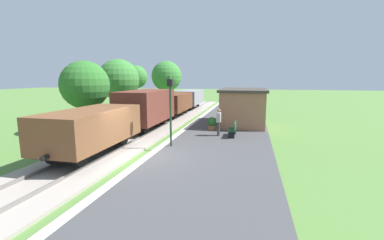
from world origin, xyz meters
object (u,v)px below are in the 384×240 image
tree_trackside_far (119,80)px  tree_field_distant (166,76)px  bench_near_hut (233,129)px  tree_trackside_mid (85,85)px  potted_planter (212,123)px  person_waiting (219,121)px  lamp_post_near (170,99)px  tree_field_left (136,77)px  freight_train (161,107)px  station_hut (243,106)px

tree_trackside_far → tree_field_distant: bearing=88.8°
bench_near_hut → tree_trackside_mid: size_ratio=0.30×
potted_planter → tree_trackside_far: bearing=151.9°
person_waiting → bench_near_hut: bearing=-179.1°
lamp_post_near → tree_field_left: 20.49m
tree_trackside_mid → potted_planter: bearing=9.5°
freight_train → person_waiting: 7.01m
tree_trackside_far → potted_planter: bearing=-28.1°
bench_near_hut → freight_train: bearing=145.3°
station_hut → tree_field_left: size_ratio=1.07×
tree_field_left → tree_field_distant: (2.05, 5.89, 0.14)m
tree_field_left → tree_field_distant: size_ratio=0.86×
station_hut → bench_near_hut: 4.79m
potted_planter → tree_trackside_mid: bearing=-170.5°
tree_trackside_mid → tree_field_left: size_ratio=0.93×
potted_planter → lamp_post_near: bearing=-107.2°
person_waiting → lamp_post_near: lamp_post_near is taller
tree_trackside_far → tree_field_distant: size_ratio=0.90×
tree_field_distant → tree_trackside_far: bearing=-91.2°
potted_planter → tree_trackside_mid: 9.37m
person_waiting → potted_planter: person_waiting is taller
freight_train → station_hut: 6.81m
person_waiting → potted_planter: bearing=-65.1°
lamp_post_near → tree_field_distant: 25.01m
tree_trackside_mid → tree_trackside_far: 6.90m
station_hut → lamp_post_near: 8.62m
lamp_post_near → tree_field_distant: tree_field_distant is taller
potted_planter → bench_near_hut: bearing=-45.8°
person_waiting → lamp_post_near: (-2.16, -3.13, 1.62)m
station_hut → tree_trackside_far: size_ratio=1.02×
freight_train → lamp_post_near: size_ratio=7.03×
potted_planter → tree_trackside_mid: size_ratio=0.18×
tree_field_distant → tree_field_left: bearing=-109.1°
lamp_post_near → tree_field_left: (-10.26, 17.70, 1.19)m
station_hut → tree_field_left: 17.12m
tree_trackside_mid → tree_trackside_far: tree_trackside_far is taller
potted_planter → tree_field_left: bearing=132.2°
station_hut → person_waiting: size_ratio=3.39×
potted_planter → lamp_post_near: lamp_post_near is taller
lamp_post_near → person_waiting: bearing=55.3°
person_waiting → lamp_post_near: size_ratio=0.46×
tree_field_left → tree_trackside_mid: bearing=-78.7°
person_waiting → tree_trackside_far: bearing=-30.9°
station_hut → tree_trackside_mid: 11.91m
potted_planter → tree_trackside_far: size_ratio=0.16×
freight_train → tree_field_distant: tree_field_distant is taller
station_hut → person_waiting: (-1.35, -4.66, -0.47)m
station_hut → tree_trackside_far: bearing=169.2°
potted_planter → tree_field_distant: 21.45m
station_hut → tree_field_left: bearing=144.3°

